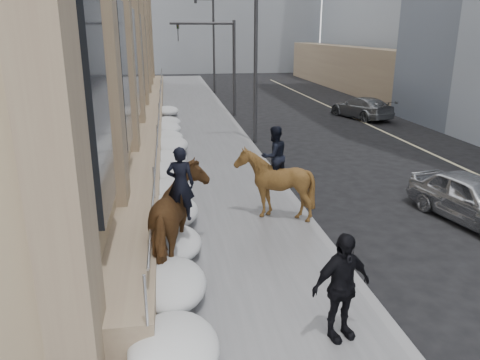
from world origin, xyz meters
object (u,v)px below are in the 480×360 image
mounted_horse_left (180,217)px  mounted_horse_right (274,180)px  pedestrian (341,287)px  car_silver (473,199)px  car_grey (361,108)px

mounted_horse_left → mounted_horse_right: size_ratio=1.06×
mounted_horse_right → pedestrian: bearing=65.4°
pedestrian → car_silver: (5.80, 4.74, -0.41)m
pedestrian → mounted_horse_left: bearing=114.1°
mounted_horse_right → car_silver: bearing=146.6°
car_silver → mounted_horse_left: bearing=178.5°
mounted_horse_left → mounted_horse_right: (2.77, 2.51, -0.05)m
mounted_horse_left → mounted_horse_right: 3.74m
mounted_horse_left → car_silver: size_ratio=0.69×
pedestrian → car_grey: (9.40, 21.54, -0.44)m
mounted_horse_right → car_silver: (5.71, -0.98, -0.55)m
mounted_horse_left → pedestrian: 4.18m
car_silver → car_grey: car_silver is taller
mounted_horse_left → pedestrian: size_ratio=1.42×
mounted_horse_right → car_silver: 5.81m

